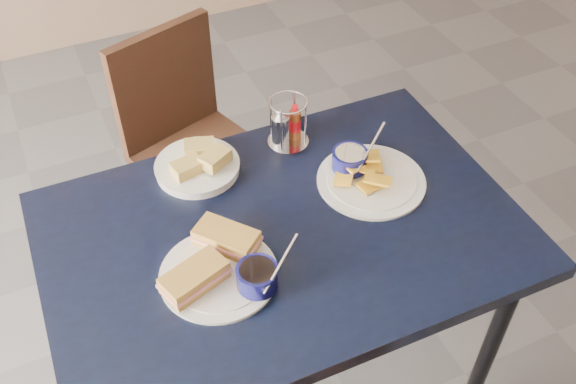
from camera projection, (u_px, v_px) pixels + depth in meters
name	position (u px, v px, depth m)	size (l,w,h in m)	color
dining_table	(284.00, 249.00, 1.54)	(1.11, 0.75, 0.75)	black
chair_far	(192.00, 128.00, 2.20)	(0.48, 0.48, 0.81)	black
sandwich_plate	(223.00, 266.00, 1.38)	(0.30, 0.27, 0.12)	white
plantain_plate	(363.00, 172.00, 1.60)	(0.27, 0.27, 0.12)	white
bread_basket	(198.00, 165.00, 1.61)	(0.21, 0.21, 0.07)	white
condiment_caddy	(286.00, 126.00, 1.67)	(0.11, 0.11, 0.14)	silver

